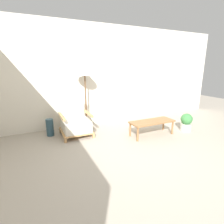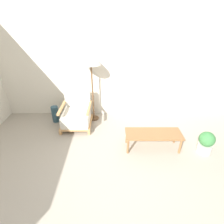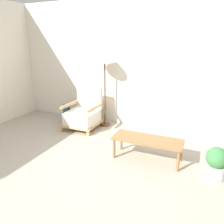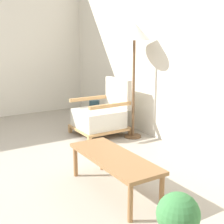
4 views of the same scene
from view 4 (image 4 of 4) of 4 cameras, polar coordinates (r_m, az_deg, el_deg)
wall_back at (r=4.13m, az=12.79°, el=12.02°), size 8.00×0.06×2.70m
armchair at (r=4.69m, az=-1.90°, el=-0.55°), size 0.69×0.74×0.83m
floor_lamp at (r=4.41m, az=4.12°, el=13.55°), size 0.45×0.45×1.63m
coffee_table at (r=2.94m, az=0.32°, el=-8.80°), size 1.08×0.40×0.36m
vase at (r=5.28m, az=-3.23°, el=-0.02°), size 0.17×0.17×0.41m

